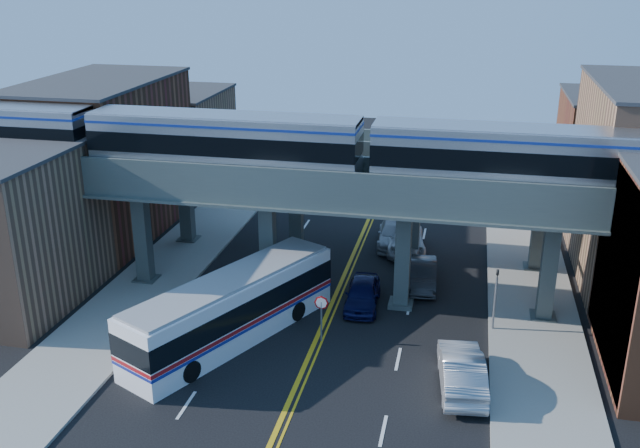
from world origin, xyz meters
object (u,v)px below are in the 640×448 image
(car_lane_a, at_px, (363,293))
(car_parked_curb, at_px, (462,370))
(stop_sign, at_px, (321,311))
(car_lane_d, at_px, (394,234))
(transit_train, at_px, (225,141))
(transit_bus, at_px, (232,309))
(car_lane_b, at_px, (422,274))
(traffic_signal, at_px, (496,293))
(car_lane_c, at_px, (405,241))

(car_lane_a, xyz_separation_m, car_parked_curb, (5.86, -7.40, 0.12))
(stop_sign, height_order, car_lane_d, stop_sign)
(transit_train, bearing_deg, transit_bus, -70.35)
(stop_sign, distance_m, car_lane_a, 4.82)
(car_lane_a, distance_m, car_lane_b, 4.71)
(traffic_signal, xyz_separation_m, transit_bus, (-13.55, -3.71, -0.55))
(stop_sign, height_order, transit_bus, transit_bus)
(stop_sign, bearing_deg, transit_bus, -171.29)
(car_lane_b, bearing_deg, stop_sign, -124.51)
(transit_train, distance_m, car_lane_c, 15.47)
(transit_bus, height_order, car_lane_d, transit_bus)
(traffic_signal, xyz_separation_m, car_lane_a, (-7.40, 1.48, -1.50))
(car_lane_a, bearing_deg, transit_bus, -142.79)
(transit_bus, bearing_deg, stop_sign, -54.98)
(stop_sign, xyz_separation_m, car_lane_a, (1.50, 4.48, -0.96))
(stop_sign, relative_size, car_parked_curb, 0.47)
(transit_train, height_order, car_lane_b, transit_train)
(transit_train, height_order, car_lane_c, transit_train)
(stop_sign, distance_m, car_parked_curb, 7.96)
(car_lane_c, bearing_deg, car_lane_a, -108.27)
(transit_bus, height_order, car_lane_b, transit_bus)
(stop_sign, height_order, car_lane_b, stop_sign)
(transit_bus, bearing_deg, traffic_signal, -48.37)
(transit_bus, relative_size, car_lane_c, 2.39)
(transit_bus, bearing_deg, transit_train, 45.96)
(transit_train, xyz_separation_m, car_lane_d, (8.89, 9.48, -8.52))
(traffic_signal, distance_m, car_lane_c, 11.98)
(transit_train, relative_size, car_lane_b, 10.10)
(transit_train, xyz_separation_m, car_lane_c, (9.82, 8.38, -8.54))
(car_lane_a, bearing_deg, car_lane_d, 83.04)
(transit_train, relative_size, traffic_signal, 11.74)
(stop_sign, relative_size, car_lane_c, 0.48)
(car_parked_curb, bearing_deg, car_lane_a, -58.15)
(car_parked_curb, bearing_deg, car_lane_d, -80.01)
(stop_sign, height_order, car_parked_curb, stop_sign)
(transit_bus, relative_size, car_lane_a, 2.80)
(transit_train, bearing_deg, car_lane_a, -3.63)
(transit_bus, height_order, car_lane_a, transit_bus)
(transit_bus, height_order, car_parked_curb, transit_bus)
(car_lane_d, bearing_deg, transit_train, -137.15)
(transit_train, xyz_separation_m, transit_bus, (2.04, -5.71, -7.55))
(transit_train, height_order, traffic_signal, transit_train)
(transit_train, height_order, car_parked_curb, transit_train)
(car_lane_d, bearing_deg, car_lane_c, -54.14)
(transit_train, relative_size, car_lane_c, 8.75)
(transit_train, distance_m, stop_sign, 11.26)
(traffic_signal, distance_m, car_lane_a, 7.69)
(car_lane_a, relative_size, car_lane_c, 0.85)
(transit_bus, distance_m, car_lane_c, 16.12)
(transit_train, height_order, transit_bus, transit_train)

